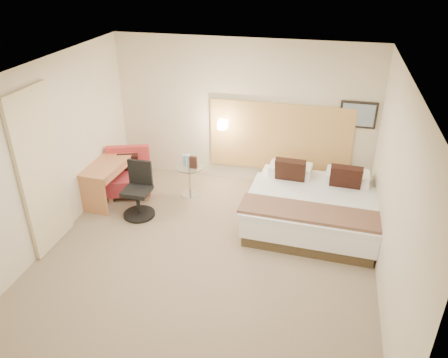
% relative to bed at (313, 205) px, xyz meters
% --- Properties ---
extents(floor, '(4.80, 5.00, 0.02)m').
position_rel_bed_xyz_m(floor, '(-1.44, -1.25, -0.34)').
color(floor, '#7A6852').
rests_on(floor, ground).
extents(ceiling, '(4.80, 5.00, 0.02)m').
position_rel_bed_xyz_m(ceiling, '(-1.44, -1.25, 2.38)').
color(ceiling, white).
rests_on(ceiling, floor).
extents(wall_back, '(4.80, 0.02, 2.70)m').
position_rel_bed_xyz_m(wall_back, '(-1.44, 1.26, 1.02)').
color(wall_back, beige).
rests_on(wall_back, floor).
extents(wall_front, '(4.80, 0.02, 2.70)m').
position_rel_bed_xyz_m(wall_front, '(-1.44, -3.76, 1.02)').
color(wall_front, beige).
rests_on(wall_front, floor).
extents(wall_left, '(0.02, 5.00, 2.70)m').
position_rel_bed_xyz_m(wall_left, '(-3.85, -1.25, 1.02)').
color(wall_left, beige).
rests_on(wall_left, floor).
extents(wall_right, '(0.02, 5.00, 2.70)m').
position_rel_bed_xyz_m(wall_right, '(0.97, -1.25, 1.02)').
color(wall_right, beige).
rests_on(wall_right, floor).
extents(headboard_panel, '(2.60, 0.04, 1.30)m').
position_rel_bed_xyz_m(headboard_panel, '(-0.74, 1.22, 0.62)').
color(headboard_panel, tan).
rests_on(headboard_panel, wall_back).
extents(art_frame, '(0.62, 0.03, 0.47)m').
position_rel_bed_xyz_m(art_frame, '(0.58, 1.23, 1.17)').
color(art_frame, black).
rests_on(art_frame, wall_back).
extents(art_canvas, '(0.54, 0.01, 0.39)m').
position_rel_bed_xyz_m(art_canvas, '(0.58, 1.21, 1.17)').
color(art_canvas, '#758CA1').
rests_on(art_canvas, wall_back).
extents(lamp_arm, '(0.02, 0.12, 0.02)m').
position_rel_bed_xyz_m(lamp_arm, '(-1.79, 1.17, 0.82)').
color(lamp_arm, silver).
rests_on(lamp_arm, wall_back).
extents(lamp_shade, '(0.15, 0.15, 0.15)m').
position_rel_bed_xyz_m(lamp_shade, '(-1.79, 1.11, 0.82)').
color(lamp_shade, '#FFEDC6').
rests_on(lamp_shade, wall_back).
extents(curtain, '(0.06, 0.90, 2.42)m').
position_rel_bed_xyz_m(curtain, '(-3.80, -1.50, 0.89)').
color(curtain, beige).
rests_on(curtain, wall_left).
extents(bottle_a, '(0.07, 0.07, 0.21)m').
position_rel_bed_xyz_m(bottle_a, '(-2.33, 0.43, 0.35)').
color(bottle_a, '#8BAFD7').
rests_on(bottle_a, side_table).
extents(bottle_b, '(0.07, 0.07, 0.21)m').
position_rel_bed_xyz_m(bottle_b, '(-2.26, 0.45, 0.35)').
color(bottle_b, '#9BD6F0').
rests_on(bottle_b, side_table).
extents(menu_folder, '(0.14, 0.06, 0.23)m').
position_rel_bed_xyz_m(menu_folder, '(-2.14, 0.36, 0.36)').
color(menu_folder, '#371E16').
rests_on(menu_folder, side_table).
extents(bed, '(2.12, 2.07, 1.00)m').
position_rel_bed_xyz_m(bed, '(0.00, 0.00, 0.00)').
color(bed, '#423321').
rests_on(bed, floor).
extents(lounge_chair, '(0.97, 0.91, 0.83)m').
position_rel_bed_xyz_m(lounge_chair, '(-3.36, 0.25, 0.00)').
color(lounge_chair, '#B47B55').
rests_on(lounge_chair, floor).
extents(side_table, '(0.55, 0.55, 0.58)m').
position_rel_bed_xyz_m(side_table, '(-2.23, 0.41, -0.00)').
color(side_table, silver).
rests_on(side_table, floor).
extents(desk, '(0.58, 1.17, 0.72)m').
position_rel_bed_xyz_m(desk, '(-3.56, -0.07, 0.24)').
color(desk, '#B47046').
rests_on(desk, floor).
extents(desk_chair, '(0.53, 0.53, 0.94)m').
position_rel_bed_xyz_m(desk_chair, '(-2.86, -0.44, 0.06)').
color(desk_chair, black).
rests_on(desk_chair, floor).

